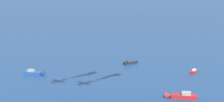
# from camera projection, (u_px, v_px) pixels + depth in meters

# --- Properties ---
(motorboat_near_centre) EXTENTS (7.83, 4.63, 2.22)m
(motorboat_near_centre) POSITION_uv_depth(u_px,v_px,m) (131.00, 62.00, 191.97)
(motorboat_near_centre) COLOR black
(motorboat_near_centre) RESTS_ON ground_plane
(motorboat_far_port) EXTENTS (9.88, 6.93, 2.86)m
(motorboat_far_port) POSITION_uv_depth(u_px,v_px,m) (35.00, 73.00, 169.32)
(motorboat_far_port) COLOR #23478C
(motorboat_far_port) RESTS_ON ground_plane
(motorboat_inshore) EXTENTS (11.26, 6.99, 3.20)m
(motorboat_inshore) POSITION_uv_depth(u_px,v_px,m) (180.00, 96.00, 135.15)
(motorboat_inshore) COLOR #B21E1E
(motorboat_inshore) RESTS_ON ground_plane
(motorboat_offshore) EXTENTS (5.91, 6.33, 2.00)m
(motorboat_offshore) POSITION_uv_depth(u_px,v_px,m) (193.00, 72.00, 172.35)
(motorboat_offshore) COLOR #B21E1E
(motorboat_offshore) RESTS_ON ground_plane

